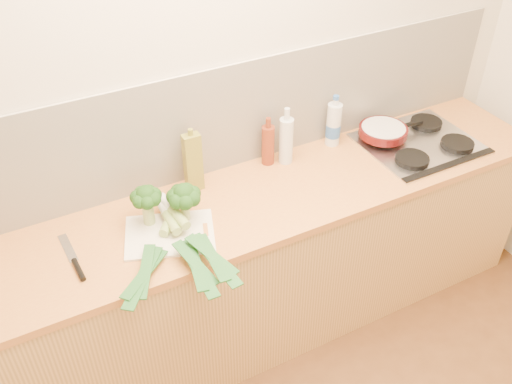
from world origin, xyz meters
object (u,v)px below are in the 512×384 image
chopping_board (170,234)px  chefs_knife (76,264)px  skillet (384,131)px  gas_hob (420,142)px

chopping_board → chefs_knife: 0.40m
chopping_board → skillet: 1.28m
gas_hob → skillet: bearing=139.9°
skillet → chefs_knife: bearing=-169.7°
chopping_board → skillet: size_ratio=1.00×
chopping_board → skillet: skillet is taller
chefs_knife → skillet: bearing=3.1°
chopping_board → chefs_knife: bearing=-161.1°
chefs_knife → skillet: (1.67, 0.17, 0.05)m
chopping_board → skillet: bearing=27.5°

